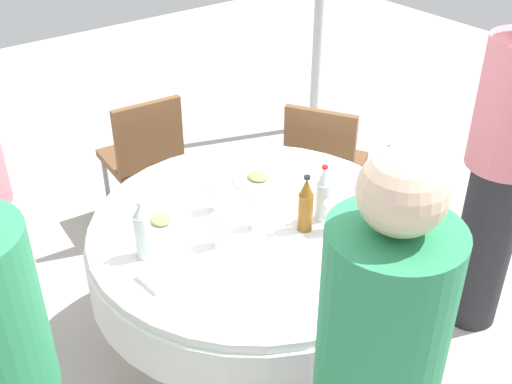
% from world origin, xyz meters
% --- Properties ---
extents(ground_plane, '(10.00, 10.00, 0.00)m').
position_xyz_m(ground_plane, '(0.00, 0.00, 0.00)').
color(ground_plane, '#B7B2A8').
extents(dining_table, '(1.45, 1.45, 0.74)m').
position_xyz_m(dining_table, '(0.00, 0.00, 0.59)').
color(dining_table, white).
rests_on(dining_table, ground_plane).
extents(bottle_clear_outer, '(0.06, 0.06, 0.26)m').
position_xyz_m(bottle_clear_outer, '(0.14, 0.25, 0.86)').
color(bottle_clear_outer, silver).
rests_on(bottle_clear_outer, dining_table).
extents(bottle_clear_rear, '(0.07, 0.07, 0.26)m').
position_xyz_m(bottle_clear_rear, '(-0.09, -0.49, 0.86)').
color(bottle_clear_rear, silver).
rests_on(bottle_clear_rear, dining_table).
extents(bottle_dark_green_left, '(0.07, 0.07, 0.25)m').
position_xyz_m(bottle_dark_green_left, '(0.22, 0.44, 0.86)').
color(bottle_dark_green_left, '#194728').
rests_on(bottle_dark_green_left, dining_table).
extents(bottle_amber_inner, '(0.06, 0.06, 0.26)m').
position_xyz_m(bottle_amber_inner, '(0.16, 0.14, 0.86)').
color(bottle_amber_inner, '#8C5619').
rests_on(bottle_amber_inner, dining_table).
extents(bottle_clear_mid, '(0.07, 0.07, 0.25)m').
position_xyz_m(bottle_clear_mid, '(0.18, 0.59, 0.86)').
color(bottle_clear_mid, silver).
rests_on(bottle_clear_mid, dining_table).
extents(wine_glass_inner, '(0.06, 0.06, 0.13)m').
position_xyz_m(wine_glass_inner, '(0.02, -0.02, 0.84)').
color(wine_glass_inner, white).
rests_on(wine_glass_inner, dining_table).
extents(wine_glass_mid, '(0.06, 0.06, 0.14)m').
position_xyz_m(wine_glass_mid, '(0.03, -0.21, 0.84)').
color(wine_glass_mid, white).
rests_on(wine_glass_mid, dining_table).
extents(wine_glass_front, '(0.07, 0.07, 0.14)m').
position_xyz_m(wine_glass_front, '(0.23, 0.21, 0.84)').
color(wine_glass_front, white).
rests_on(wine_glass_front, dining_table).
extents(wine_glass_right, '(0.07, 0.07, 0.13)m').
position_xyz_m(wine_glass_right, '(-0.19, -0.09, 0.83)').
color(wine_glass_right, white).
rests_on(wine_glass_right, dining_table).
extents(plate_east, '(0.23, 0.23, 0.04)m').
position_xyz_m(plate_east, '(-0.27, 0.22, 0.75)').
color(plate_east, white).
rests_on(plate_east, dining_table).
extents(plate_north, '(0.22, 0.22, 0.04)m').
position_xyz_m(plate_north, '(-0.23, -0.33, 0.75)').
color(plate_north, white).
rests_on(plate_north, dining_table).
extents(plate_far, '(0.21, 0.21, 0.02)m').
position_xyz_m(plate_far, '(0.44, 0.30, 0.75)').
color(plate_far, white).
rests_on(plate_far, dining_table).
extents(fork_rear, '(0.06, 0.18, 0.00)m').
position_xyz_m(fork_rear, '(-0.48, -0.27, 0.74)').
color(fork_rear, silver).
rests_on(fork_rear, dining_table).
extents(fork_left, '(0.04, 0.18, 0.00)m').
position_xyz_m(fork_left, '(-0.49, 0.03, 0.74)').
color(fork_left, silver).
rests_on(fork_left, dining_table).
extents(fork_inner, '(0.16, 0.11, 0.00)m').
position_xyz_m(fork_inner, '(-0.15, 0.50, 0.74)').
color(fork_inner, silver).
rests_on(fork_inner, dining_table).
extents(folded_napkin, '(0.15, 0.15, 0.02)m').
position_xyz_m(folded_napkin, '(0.07, -0.51, 0.75)').
color(folded_napkin, white).
rests_on(folded_napkin, dining_table).
extents(person_left, '(0.34, 0.34, 1.68)m').
position_xyz_m(person_left, '(0.48, 1.02, 0.88)').
color(person_left, '#26262B').
rests_on(person_left, ground_plane).
extents(chair_front, '(0.43, 0.43, 0.87)m').
position_xyz_m(chair_front, '(-1.21, 0.10, 0.52)').
color(chair_front, brown).
rests_on(chair_front, ground_plane).
extents(chair_right, '(0.55, 0.55, 0.87)m').
position_xyz_m(chair_right, '(-0.52, 0.87, 0.52)').
color(chair_right, brown).
rests_on(chair_right, ground_plane).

